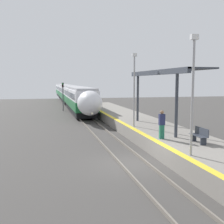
# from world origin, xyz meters

# --- Properties ---
(ground_plane) EXTENTS (120.00, 120.00, 0.00)m
(ground_plane) POSITION_xyz_m (0.00, 0.00, 0.00)
(ground_plane) COLOR #423F3D
(rail_left) EXTENTS (0.08, 90.00, 0.15)m
(rail_left) POSITION_xyz_m (-0.72, 0.00, 0.07)
(rail_left) COLOR slate
(rail_left) RESTS_ON ground_plane
(rail_right) EXTENTS (0.08, 90.00, 0.15)m
(rail_right) POSITION_xyz_m (0.72, 0.00, 0.07)
(rail_right) COLOR slate
(rail_right) RESTS_ON ground_plane
(train) EXTENTS (2.77, 61.65, 3.67)m
(train) POSITION_xyz_m (0.00, 44.10, 2.10)
(train) COLOR black
(train) RESTS_ON ground_plane
(platform_right) EXTENTS (4.24, 64.00, 0.95)m
(platform_right) POSITION_xyz_m (3.72, 0.00, 0.47)
(platform_right) COLOR gray
(platform_right) RESTS_ON ground_plane
(platform_bench) EXTENTS (0.44, 1.43, 0.89)m
(platform_bench) POSITION_xyz_m (4.01, 0.06, 1.40)
(platform_bench) COLOR #2D333D
(platform_bench) RESTS_ON platform_right
(person_waiting) EXTENTS (0.36, 0.23, 1.76)m
(person_waiting) POSITION_xyz_m (2.38, 1.70, 1.86)
(person_waiting) COLOR #1E604C
(person_waiting) RESTS_ON platform_right
(railway_signal) EXTENTS (0.28, 0.28, 4.25)m
(railway_signal) POSITION_xyz_m (-2.01, 28.49, 2.61)
(railway_signal) COLOR #59595E
(railway_signal) RESTS_ON ground_plane
(lamppost_near) EXTENTS (0.36, 0.20, 5.66)m
(lamppost_near) POSITION_xyz_m (2.17, -2.28, 4.16)
(lamppost_near) COLOR #9E9EA3
(lamppost_near) RESTS_ON platform_right
(lamppost_mid) EXTENTS (0.36, 0.20, 5.66)m
(lamppost_mid) POSITION_xyz_m (2.17, 6.64, 4.16)
(lamppost_mid) COLOR #9E9EA3
(lamppost_mid) RESTS_ON platform_right
(station_canopy) EXTENTS (2.02, 10.61, 4.35)m
(station_canopy) POSITION_xyz_m (4.00, 5.71, 4.98)
(station_canopy) COLOR #333842
(station_canopy) RESTS_ON platform_right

